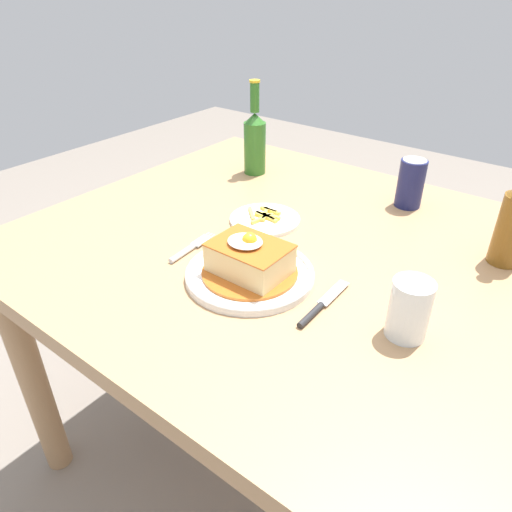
{
  "coord_description": "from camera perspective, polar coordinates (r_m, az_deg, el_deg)",
  "views": [
    {
      "loc": [
        0.47,
        -0.78,
        1.28
      ],
      "look_at": [
        -0.02,
        -0.15,
        0.79
      ],
      "focal_mm": 33.22,
      "sensor_mm": 36.0,
      "label": 1
    }
  ],
  "objects": [
    {
      "name": "beer_bottle_green",
      "position": [
        1.41,
        -0.15,
        13.8
      ],
      "size": [
        0.06,
        0.06,
        0.27
      ],
      "color": "#2D6B23",
      "rests_on": "dining_table"
    },
    {
      "name": "side_plate_fries",
      "position": [
        1.15,
        1.08,
        4.47
      ],
      "size": [
        0.17,
        0.17,
        0.02
      ],
      "color": "white",
      "rests_on": "dining_table"
    },
    {
      "name": "fork",
      "position": [
        1.04,
        -8.12,
        0.81
      ],
      "size": [
        0.03,
        0.14,
        0.01
      ],
      "color": "silver",
      "rests_on": "dining_table"
    },
    {
      "name": "ground_plane",
      "position": [
        1.57,
        4.14,
        -23.05
      ],
      "size": [
        6.0,
        6.0,
        0.0
      ],
      "primitive_type": "plane",
      "color": "slate"
    },
    {
      "name": "dining_table",
      "position": [
        1.11,
        5.4,
        -3.25
      ],
      "size": [
        1.25,
        1.02,
        0.75
      ],
      "color": "#A87F56",
      "rests_on": "ground_plane"
    },
    {
      "name": "drinking_glass",
      "position": [
        0.82,
        17.9,
        -6.53
      ],
      "size": [
        0.07,
        0.07,
        0.1
      ],
      "color": "#3F2314",
      "rests_on": "dining_table"
    },
    {
      "name": "soda_can",
      "position": [
        1.27,
        18.13,
        8.32
      ],
      "size": [
        0.07,
        0.07,
        0.12
      ],
      "color": "#191E51",
      "rests_on": "dining_table"
    },
    {
      "name": "sandwich_meal",
      "position": [
        0.92,
        -0.78,
        -0.39
      ],
      "size": [
        0.19,
        0.19,
        0.09
      ],
      "color": "#B75B1E",
      "rests_on": "main_plate"
    },
    {
      "name": "knife",
      "position": [
        0.86,
        7.44,
        -6.26
      ],
      "size": [
        0.02,
        0.17,
        0.01
      ],
      "color": "#262628",
      "rests_on": "dining_table"
    },
    {
      "name": "main_plate",
      "position": [
        0.94,
        -0.75,
        -2.11
      ],
      "size": [
        0.26,
        0.26,
        0.02
      ],
      "color": "white",
      "rests_on": "dining_table"
    }
  ]
}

